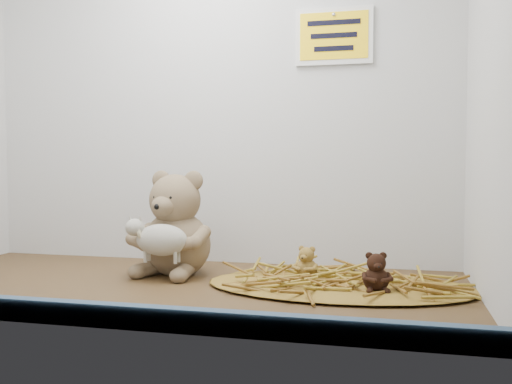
% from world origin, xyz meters
% --- Properties ---
extents(alcove_shell, '(1.20, 0.60, 0.90)m').
position_xyz_m(alcove_shell, '(0.00, 0.09, 0.45)').
color(alcove_shell, '#3A2414').
rests_on(alcove_shell, ground).
extents(front_rail, '(1.19, 0.02, 0.04)m').
position_xyz_m(front_rail, '(0.00, -0.29, 0.02)').
color(front_rail, '#3D5974').
rests_on(front_rail, shelf_floor).
extents(straw_bed, '(0.54, 0.31, 0.01)m').
position_xyz_m(straw_bed, '(0.34, 0.07, 0.01)').
color(straw_bed, olive).
rests_on(straw_bed, shelf_floor).
extents(main_teddy, '(0.22, 0.23, 0.23)m').
position_xyz_m(main_teddy, '(-0.03, 0.13, 0.12)').
color(main_teddy, '#857551').
rests_on(main_teddy, shelf_floor).
extents(toy_lamb, '(0.15, 0.09, 0.09)m').
position_xyz_m(toy_lamb, '(-0.03, 0.04, 0.09)').
color(toy_lamb, beige).
rests_on(toy_lamb, main_teddy).
extents(mini_teddy_tan, '(0.07, 0.07, 0.07)m').
position_xyz_m(mini_teddy_tan, '(0.26, 0.11, 0.04)').
color(mini_teddy_tan, olive).
rests_on(mini_teddy_tan, straw_bed).
extents(mini_teddy_brown, '(0.07, 0.07, 0.07)m').
position_xyz_m(mini_teddy_brown, '(0.41, 0.02, 0.05)').
color(mini_teddy_brown, black).
rests_on(mini_teddy_brown, straw_bed).
extents(wall_sign, '(0.16, 0.01, 0.11)m').
position_xyz_m(wall_sign, '(0.30, 0.29, 0.55)').
color(wall_sign, yellow).
rests_on(wall_sign, back_wall).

